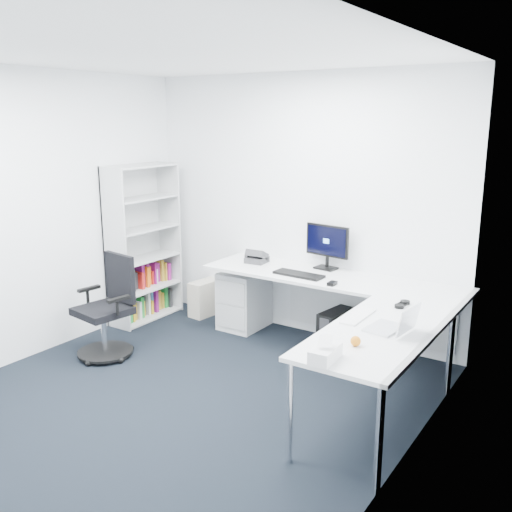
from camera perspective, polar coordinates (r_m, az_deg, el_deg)
The scene contains 21 objects.
ground at distance 4.76m, azimuth -8.79°, elevation -14.71°, with size 4.20×4.20×0.00m, color black.
ceiling at distance 4.22m, azimuth -10.19°, elevation 19.62°, with size 4.20×4.20×0.00m, color white.
wall_back at distance 5.97m, azimuth 4.36°, elevation 4.97°, with size 3.60×0.02×2.70m, color white.
wall_left at distance 5.65m, azimuth -23.02°, elevation 3.43°, with size 0.02×4.20×2.70m, color white.
wall_right at distance 3.37m, azimuth 13.76°, elevation -2.20°, with size 0.02×4.20×2.70m, color white.
l_desk at distance 5.36m, azimuth 5.67°, elevation -6.80°, with size 2.60×1.45×0.76m, color silver, non-canonical shape.
drawer_pedestal at distance 6.25m, azimuth -1.19°, elevation -4.35°, with size 0.41×0.51×0.63m, color silver.
bookshelf at distance 6.51m, azimuth -11.18°, elevation 1.25°, with size 0.34×0.88×1.76m, color #BABCBC, non-canonical shape.
task_chair at distance 5.63m, azimuth -15.10°, elevation -5.04°, with size 0.55×0.55×0.98m, color black, non-canonical shape.
black_pc_tower at distance 5.72m, azimuth 8.00°, elevation -7.41°, with size 0.19×0.42×0.41m, color black.
beige_pc_tower at distance 6.70m, azimuth -4.98°, elevation -4.16°, with size 0.19×0.43×0.41m, color beige.
power_strip at distance 5.91m, azimuth 11.09°, elevation -8.76°, with size 0.37×0.06×0.04m, color white.
monitor at distance 5.76m, azimuth 7.07°, elevation 0.95°, with size 0.48×0.16×0.47m, color black, non-canonical shape.
black_keyboard at distance 5.54m, azimuth 4.30°, elevation -1.85°, with size 0.50×0.18×0.02m, color black.
mouse at distance 5.26m, azimuth 7.63°, elevation -2.74°, with size 0.06×0.10×0.03m, color black.
desk_phone at distance 6.01m, azimuth 0.09°, elevation -0.00°, with size 0.20×0.20×0.14m, color #2E2E31, non-canonical shape.
laptop at distance 4.23m, azimuth 12.75°, elevation -5.76°, with size 0.31×0.30×0.22m, color silver, non-canonical shape.
white_keyboard at distance 4.47m, azimuth 10.19°, elevation -5.95°, with size 0.12×0.43×0.01m, color white.
headphones at distance 4.80m, azimuth 14.42°, elevation -4.58°, with size 0.12×0.18×0.05m, color black, non-canonical shape.
orange_fruit at distance 3.91m, azimuth 9.93°, elevation -8.38°, with size 0.07×0.07×0.07m, color orange.
tissue_box at distance 3.66m, azimuth 6.94°, elevation -9.67°, with size 0.13×0.26×0.09m, color white.
Camera 1 is at (2.86, -3.07, 2.25)m, focal length 40.00 mm.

